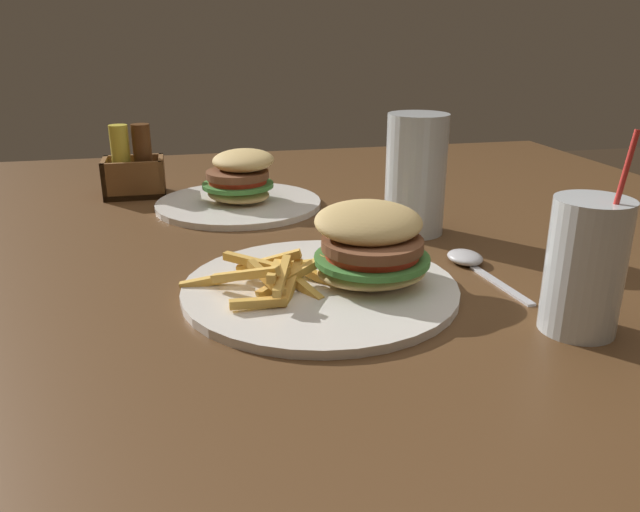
# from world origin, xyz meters

# --- Properties ---
(dining_table) EXTENTS (1.57, 1.42, 0.71)m
(dining_table) POSITION_xyz_m (0.00, 0.00, 0.64)
(dining_table) COLOR brown
(dining_table) RESTS_ON ground_plane
(meal_plate_near) EXTENTS (0.31, 0.31, 0.10)m
(meal_plate_near) POSITION_xyz_m (0.04, -0.16, 0.74)
(meal_plate_near) COLOR white
(meal_plate_near) RESTS_ON dining_table
(beer_glass) EXTENTS (0.09, 0.09, 0.17)m
(beer_glass) POSITION_xyz_m (0.20, 0.03, 0.79)
(beer_glass) COLOR silver
(beer_glass) RESTS_ON dining_table
(juice_glass) EXTENTS (0.07, 0.07, 0.20)m
(juice_glass) POSITION_xyz_m (0.24, -0.31, 0.77)
(juice_glass) COLOR silver
(juice_glass) RESTS_ON dining_table
(spoon) EXTENTS (0.05, 0.17, 0.01)m
(spoon) POSITION_xyz_m (0.22, -0.12, 0.72)
(spoon) COLOR silver
(spoon) RESTS_ON dining_table
(meal_plate_far) EXTENTS (0.27, 0.27, 0.10)m
(meal_plate_far) POSITION_xyz_m (-0.04, 0.22, 0.74)
(meal_plate_far) COLOR white
(meal_plate_far) RESTS_ON dining_table
(condiment_caddy) EXTENTS (0.10, 0.08, 0.13)m
(condiment_caddy) POSITION_xyz_m (-0.21, 0.34, 0.76)
(condiment_caddy) COLOR brown
(condiment_caddy) RESTS_ON dining_table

